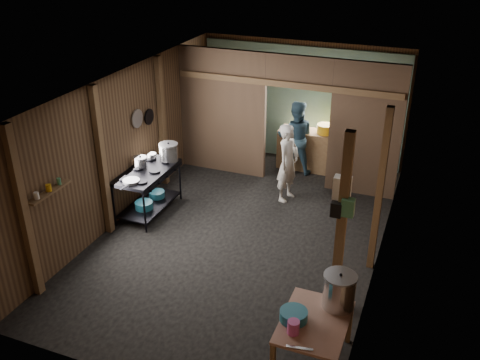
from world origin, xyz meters
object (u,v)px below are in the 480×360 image
at_px(prep_table, 313,341).
at_px(stock_pot, 339,292).
at_px(gas_range, 148,191).
at_px(yellow_tub, 325,129).
at_px(pink_bucket, 293,327).
at_px(cook, 288,163).
at_px(stove_pot_large, 169,153).

relative_size(prep_table, stock_pot, 2.23).
height_order(gas_range, yellow_tub, yellow_tub).
relative_size(pink_bucket, yellow_tub, 0.49).
height_order(prep_table, yellow_tub, yellow_tub).
bearing_deg(yellow_tub, stock_pot, -74.87).
bearing_deg(cook, yellow_tub, 0.33).
bearing_deg(stock_pot, gas_range, 151.44).
distance_m(pink_bucket, cook, 4.39).
height_order(pink_bucket, yellow_tub, yellow_tub).
bearing_deg(stove_pot_large, stock_pot, -35.45).
height_order(stove_pot_large, cook, cook).
distance_m(gas_range, prep_table, 4.47).
relative_size(prep_table, cook, 0.70).
distance_m(stove_pot_large, pink_bucket, 4.73).
bearing_deg(stove_pot_large, yellow_tub, 45.14).
relative_size(yellow_tub, cook, 0.23).
bearing_deg(gas_range, stove_pot_large, 72.32).
bearing_deg(pink_bucket, prep_table, 57.97).
distance_m(gas_range, stock_pot, 4.47).
bearing_deg(stock_pot, pink_bucket, -119.83).
relative_size(gas_range, prep_table, 1.34).
xyz_separation_m(stock_pot, pink_bucket, (-0.37, -0.65, -0.13)).
xyz_separation_m(stove_pot_large, stock_pot, (3.74, -2.66, -0.15)).
height_order(gas_range, stove_pot_large, stove_pot_large).
bearing_deg(stove_pot_large, cook, 23.35).
xyz_separation_m(gas_range, stove_pot_large, (0.17, 0.53, 0.58)).
height_order(prep_table, stove_pot_large, stove_pot_large).
height_order(yellow_tub, cook, cook).
relative_size(gas_range, yellow_tub, 4.13).
bearing_deg(stove_pot_large, prep_table, -40.52).
xyz_separation_m(stove_pot_large, cook, (2.03, 0.88, -0.24)).
xyz_separation_m(stock_pot, yellow_tub, (-1.36, 5.04, 0.10)).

